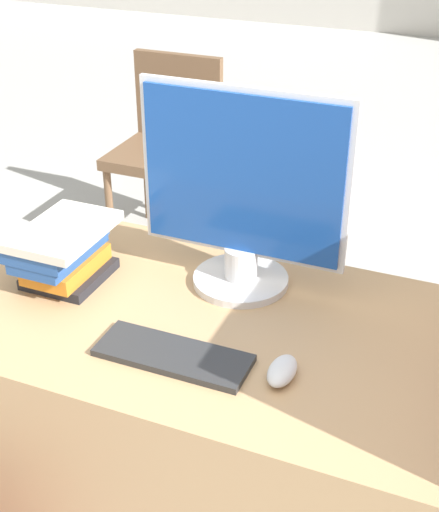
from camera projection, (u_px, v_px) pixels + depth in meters
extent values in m
cube|color=tan|center=(235.00, 438.00, 1.86)|extent=(1.42, 0.74, 0.72)
cylinder|color=silver|center=(241.00, 280.00, 1.84)|extent=(0.25, 0.25, 0.02)
cylinder|color=silver|center=(241.00, 263.00, 1.81)|extent=(0.08, 0.08, 0.08)
cube|color=silver|center=(243.00, 174.00, 1.70)|extent=(0.53, 0.01, 0.43)
cube|color=#19479E|center=(243.00, 175.00, 1.69)|extent=(0.50, 0.02, 0.40)
cube|color=#2D2D2D|center=(173.00, 355.00, 1.57)|extent=(0.35, 0.13, 0.02)
ellipsoid|color=silver|center=(282.00, 371.00, 1.50)|extent=(0.06, 0.11, 0.04)
cube|color=#232328|center=(70.00, 274.00, 1.86)|extent=(0.18, 0.20, 0.03)
cube|color=orange|center=(66.00, 264.00, 1.83)|extent=(0.14, 0.21, 0.04)
cube|color=#285199|center=(59.00, 252.00, 1.82)|extent=(0.14, 0.25, 0.03)
cube|color=#285199|center=(55.00, 242.00, 1.80)|extent=(0.17, 0.24, 0.03)
cube|color=silver|center=(64.00, 231.00, 1.79)|extent=(0.19, 0.28, 0.02)
cylinder|color=brown|center=(110.00, 211.00, 3.36)|extent=(0.04, 0.04, 0.42)
cylinder|color=brown|center=(183.00, 225.00, 3.24)|extent=(0.04, 0.04, 0.42)
cylinder|color=brown|center=(147.00, 181.00, 3.67)|extent=(0.04, 0.04, 0.42)
cylinder|color=brown|center=(215.00, 192.00, 3.54)|extent=(0.04, 0.04, 0.42)
cube|color=brown|center=(162.00, 156.00, 3.34)|extent=(0.44, 0.44, 0.05)
cube|color=brown|center=(179.00, 96.00, 3.38)|extent=(0.44, 0.04, 0.40)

